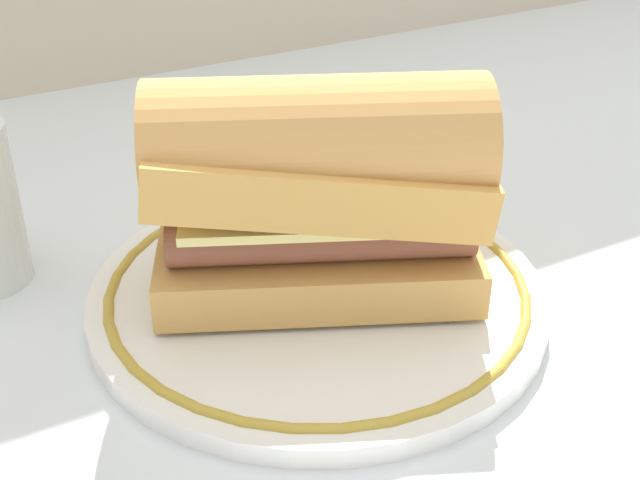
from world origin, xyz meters
TOP-DOWN VIEW (x-y plane):
  - ground_plane at (0.00, 0.00)m, footprint 1.50×1.50m
  - plate at (-0.02, -0.00)m, footprint 0.26×0.26m
  - sausage_sandwich at (-0.02, -0.00)m, footprint 0.20×0.15m

SIDE VIEW (x-z plane):
  - ground_plane at x=0.00m, z-range 0.00..0.00m
  - plate at x=-0.02m, z-range 0.00..0.02m
  - sausage_sandwich at x=-0.02m, z-range 0.02..0.14m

